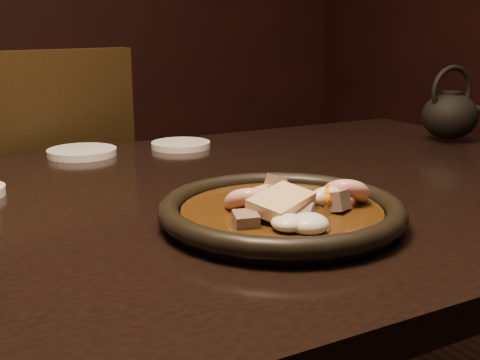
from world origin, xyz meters
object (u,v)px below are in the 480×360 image
plate (281,212)px  teapot (450,113)px  table (183,245)px  chair (28,236)px

plate → teapot: size_ratio=1.95×
table → chair: bearing=101.5°
teapot → table: bearing=-165.5°
plate → teapot: bearing=25.8°
table → chair: size_ratio=1.69×
table → teapot: size_ratio=9.95×
chair → teapot: (0.82, -0.50, 0.29)m
table → plate: 0.21m
table → plate: plate is taller
chair → table: bearing=84.2°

